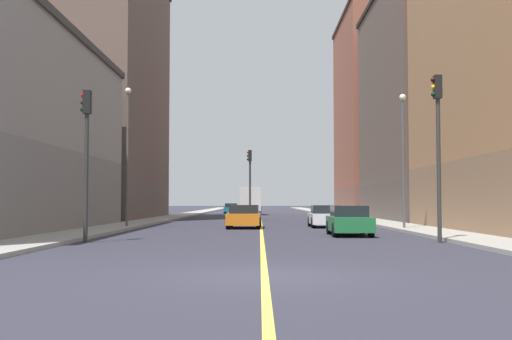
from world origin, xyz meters
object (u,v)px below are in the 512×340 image
traffic_light_left_near (438,135)px  building_right_midblock (91,88)px  traffic_light_right_near (86,143)px  building_left_mid (443,105)px  car_teal (231,209)px  car_white (326,217)px  car_green (349,221)px  street_lamp_right_near (128,143)px  box_truck (251,200)px  building_left_far (389,115)px  traffic_light_median_far (250,175)px  street_lamp_left_near (403,147)px  car_orange (244,217)px

traffic_light_left_near → building_right_midblock: bearing=124.6°
building_right_midblock → traffic_light_right_near: building_right_midblock is taller
building_left_mid → car_teal: (-18.91, 29.68, -8.92)m
car_white → car_green: (0.10, -9.25, 0.02)m
street_lamp_right_near → box_truck: (6.61, 36.94, -3.25)m
building_left_far → car_green: (-11.16, -44.62, -11.04)m
traffic_light_left_near → street_lamp_right_near: street_lamp_right_near is taller
building_right_midblock → traffic_light_median_far: 17.27m
car_teal → box_truck: box_truck is taller
street_lamp_right_near → car_teal: street_lamp_right_near is taller
building_right_midblock → car_green: 34.72m
building_right_midblock → car_green: building_right_midblock is taller
building_left_far → box_truck: size_ratio=3.42×
building_left_far → car_teal: bearing=156.9°
car_white → car_teal: size_ratio=1.01×
building_right_midblock → street_lamp_right_near: bearing=-69.1°
building_left_mid → traffic_light_right_near: (-21.91, -27.94, -5.77)m
building_left_mid → traffic_light_left_near: building_left_mid is taller
building_right_midblock → street_lamp_right_near: size_ratio=2.91×
building_left_far → car_white: building_left_far is taller
car_teal → traffic_light_left_near: bearing=-79.7°
car_green → street_lamp_left_near: bearing=54.7°
car_white → box_truck: bearing=98.2°
car_white → car_teal: car_white is taller
building_left_mid → car_orange: size_ratio=4.72×
building_right_midblock → car_teal: size_ratio=5.81×
street_lamp_right_near → car_white: street_lamp_right_near is taller
street_lamp_left_near → car_green: street_lamp_left_near is taller
building_left_mid → traffic_light_median_far: bearing=-173.9°
building_left_far → car_green: size_ratio=5.71×
car_orange → car_green: size_ratio=1.03×
street_lamp_right_near → car_white: bearing=9.7°
car_orange → car_teal: (-2.75, 44.59, -0.04)m
traffic_light_left_near → box_truck: (-7.83, 49.15, -2.43)m
traffic_light_median_far → box_truck: 23.02m
traffic_light_left_near → car_green: bearing=118.7°
building_left_far → car_teal: 23.35m
building_left_mid → street_lamp_right_near: 28.16m
car_orange → car_white: (4.90, 1.17, -0.03)m
building_right_midblock → box_truck: 24.51m
street_lamp_right_near → building_left_far: bearing=58.5°
street_lamp_left_near → box_truck: size_ratio=1.07×
car_teal → car_green: (7.75, -52.67, 0.03)m
building_left_mid → street_lamp_left_near: bearing=-112.8°
car_white → car_green: 9.25m
traffic_light_left_near → car_green: 6.61m
traffic_light_median_far → car_green: traffic_light_median_far is taller
street_lamp_left_near → car_white: bearing=133.9°
building_left_mid → car_teal: bearing=122.5°
building_left_far → street_lamp_left_near: building_left_far is taller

